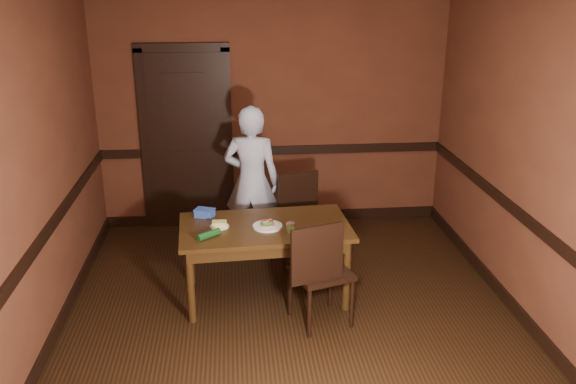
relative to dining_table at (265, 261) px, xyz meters
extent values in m
cube|color=black|center=(0.21, -0.40, -0.36)|extent=(4.00, 4.50, 0.01)
cube|color=#542919|center=(0.21, 1.85, 0.99)|extent=(4.00, 0.02, 2.70)
cube|color=#542919|center=(0.21, -2.65, 0.99)|extent=(4.00, 0.02, 2.70)
cube|color=#542919|center=(-1.79, -0.40, 0.99)|extent=(0.02, 4.50, 2.70)
cube|color=#542919|center=(2.21, -0.40, 0.99)|extent=(0.02, 4.50, 2.70)
cube|color=black|center=(0.21, 1.83, 0.54)|extent=(4.00, 0.03, 0.10)
cube|color=black|center=(-1.78, -0.40, 0.54)|extent=(0.03, 4.50, 0.10)
cube|color=black|center=(2.19, -0.40, 0.54)|extent=(0.03, 4.50, 0.10)
cube|color=black|center=(0.21, 1.83, -0.30)|extent=(4.00, 0.03, 0.12)
cube|color=black|center=(-1.78, -0.40, -0.30)|extent=(0.03, 4.50, 0.12)
cube|color=black|center=(2.19, -0.40, -0.30)|extent=(0.03, 4.50, 0.12)
cube|color=black|center=(-0.79, 1.81, 0.67)|extent=(0.85, 0.04, 2.05)
cube|color=black|center=(-1.27, 1.83, 0.67)|extent=(0.10, 0.06, 2.15)
cube|color=black|center=(-0.32, 1.83, 0.67)|extent=(0.10, 0.06, 2.15)
cube|color=black|center=(-0.79, 1.83, 1.74)|extent=(1.05, 0.06, 0.10)
cube|color=#35200D|center=(0.00, 0.00, 0.00)|extent=(1.58, 0.95, 0.72)
imported|color=silver|center=(-0.08, 0.98, 0.45)|extent=(0.67, 0.52, 1.62)
cylinder|color=white|center=(0.02, -0.04, 0.36)|extent=(0.27, 0.27, 0.01)
cube|color=#A78151|center=(0.02, -0.04, 0.38)|extent=(0.12, 0.11, 0.02)
ellipsoid|color=green|center=(0.02, -0.04, 0.40)|extent=(0.11, 0.10, 0.03)
cylinder|color=red|center=(0.00, -0.03, 0.42)|extent=(0.05, 0.05, 0.01)
cylinder|color=red|center=(0.05, -0.05, 0.42)|extent=(0.05, 0.05, 0.01)
cylinder|color=#96B466|center=(-0.01, -0.07, 0.42)|extent=(0.03, 0.03, 0.01)
cylinder|color=#96B466|center=(0.05, -0.02, 0.42)|extent=(0.03, 0.03, 0.01)
cylinder|color=#96B466|center=(0.02, -0.04, 0.42)|extent=(0.03, 0.03, 0.01)
cylinder|color=#59873F|center=(0.22, -0.18, 0.40)|extent=(0.07, 0.07, 0.08)
cylinder|color=beige|center=(0.22, -0.18, 0.44)|extent=(0.08, 0.08, 0.01)
cylinder|color=white|center=(-0.41, 0.00, 0.36)|extent=(0.17, 0.17, 0.01)
cube|color=#E8D96B|center=(-0.41, 0.00, 0.39)|extent=(0.13, 0.09, 0.04)
cube|color=blue|center=(-0.55, 0.26, 0.39)|extent=(0.20, 0.16, 0.07)
cube|color=blue|center=(-0.55, 0.26, 0.43)|extent=(0.21, 0.18, 0.01)
cylinder|color=#154519|center=(-0.50, -0.23, 0.39)|extent=(0.21, 0.19, 0.06)
camera|label=1|loc=(-0.26, -5.08, 2.50)|focal=38.00mm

